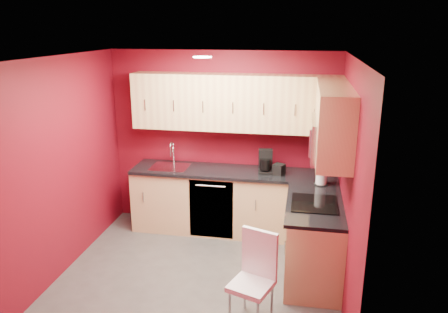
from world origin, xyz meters
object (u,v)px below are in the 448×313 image
(microwave, at_px, (330,139))
(coffee_maker, at_px, (266,162))
(dining_chair, at_px, (251,281))
(paper_towel, at_px, (322,173))
(sink, at_px, (170,164))
(napkin_holder, at_px, (279,169))

(microwave, bearing_deg, coffee_maker, 127.35)
(coffee_maker, xyz_separation_m, dining_chair, (0.06, -1.93, -0.60))
(paper_towel, relative_size, dining_chair, 0.34)
(microwave, relative_size, paper_towel, 2.43)
(coffee_maker, bearing_deg, sink, 171.74)
(sink, xyz_separation_m, paper_towel, (2.07, -0.35, 0.12))
(microwave, xyz_separation_m, napkin_holder, (-0.57, 0.94, -0.68))
(microwave, height_order, paper_towel, microwave)
(microwave, xyz_separation_m, sink, (-2.09, 1.00, -0.72))
(sink, relative_size, dining_chair, 0.56)
(microwave, relative_size, sink, 1.46)
(microwave, bearing_deg, sink, 154.40)
(sink, xyz_separation_m, dining_chair, (1.40, -1.94, -0.48))
(napkin_holder, bearing_deg, coffee_maker, 165.34)
(microwave, bearing_deg, paper_towel, 92.38)
(microwave, distance_m, napkin_holder, 1.29)
(paper_towel, bearing_deg, coffee_maker, 155.16)
(coffee_maker, bearing_deg, napkin_holder, -22.18)
(paper_towel, bearing_deg, sink, 170.31)
(sink, bearing_deg, paper_towel, -9.69)
(sink, distance_m, paper_towel, 2.10)
(sink, height_order, napkin_holder, sink)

